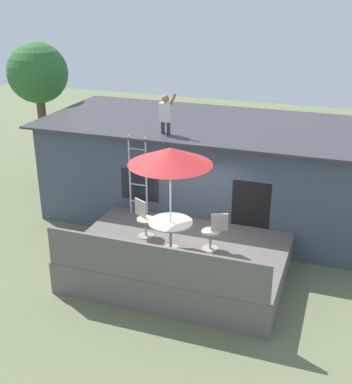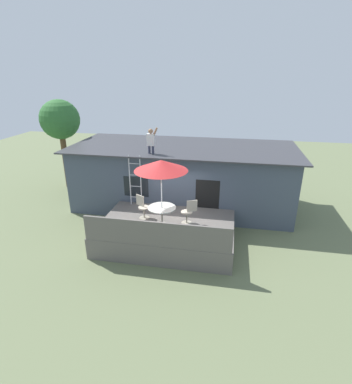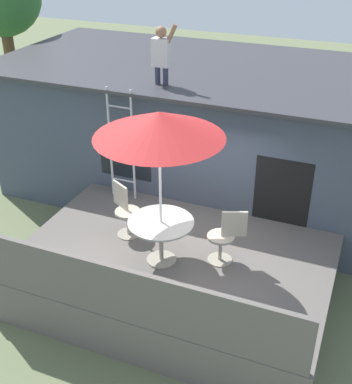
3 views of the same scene
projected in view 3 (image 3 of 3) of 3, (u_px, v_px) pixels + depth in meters
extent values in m
plane|color=#66704C|center=(175.00, 290.00, 8.78)|extent=(40.00, 40.00, 0.00)
cube|color=#424C5B|center=(238.00, 138.00, 10.97)|extent=(10.00, 4.00, 2.88)
cube|color=#38383D|center=(243.00, 71.00, 10.25)|extent=(10.50, 4.50, 0.06)
cube|color=black|center=(125.00, 156.00, 9.88)|extent=(1.10, 0.03, 0.90)
cube|color=black|center=(280.00, 210.00, 9.11)|extent=(1.00, 0.03, 2.00)
cube|color=#605B56|center=(175.00, 272.00, 8.58)|extent=(5.06, 3.52, 0.80)
cube|color=#605B56|center=(127.00, 296.00, 6.79)|extent=(4.96, 0.08, 0.90)
cylinder|color=#A59E8C|center=(161.00, 259.00, 8.21)|extent=(0.48, 0.48, 0.03)
cylinder|color=#A59E8C|center=(161.00, 241.00, 8.03)|extent=(0.07, 0.07, 0.71)
cylinder|color=#999E93|center=(161.00, 222.00, 7.86)|extent=(1.04, 1.04, 0.03)
cylinder|color=silver|center=(160.00, 196.00, 7.63)|extent=(0.04, 0.04, 2.40)
cone|color=red|center=(159.00, 125.00, 7.06)|extent=(1.90, 1.90, 0.38)
cylinder|color=silver|center=(110.00, 143.00, 9.58)|extent=(0.04, 0.04, 2.20)
cylinder|color=silver|center=(133.00, 147.00, 9.42)|extent=(0.04, 0.04, 2.20)
cylinder|color=silver|center=(123.00, 180.00, 9.87)|extent=(0.48, 0.03, 0.03)
cylinder|color=silver|center=(122.00, 157.00, 9.63)|extent=(0.48, 0.03, 0.03)
cylinder|color=silver|center=(121.00, 133.00, 9.38)|extent=(0.48, 0.03, 0.03)
cylinder|color=silver|center=(119.00, 107.00, 9.13)|extent=(0.48, 0.03, 0.03)
cylinder|color=#33384C|center=(158.00, 75.00, 9.30)|extent=(0.10, 0.10, 0.34)
cylinder|color=#33384C|center=(166.00, 76.00, 9.24)|extent=(0.10, 0.10, 0.34)
cube|color=silver|center=(161.00, 52.00, 9.06)|extent=(0.32, 0.20, 0.50)
sphere|color=#997051|center=(161.00, 32.00, 8.89)|extent=(0.20, 0.20, 0.20)
cylinder|color=#997051|center=(170.00, 36.00, 8.86)|extent=(0.26, 0.08, 0.44)
cylinder|color=#A59E8C|center=(129.00, 234.00, 8.86)|extent=(0.40, 0.40, 0.02)
cylinder|color=#A59E8C|center=(128.00, 223.00, 8.75)|extent=(0.06, 0.06, 0.44)
cylinder|color=#A59E8C|center=(128.00, 212.00, 8.64)|extent=(0.44, 0.44, 0.04)
cube|color=#A59E8C|center=(120.00, 195.00, 8.65)|extent=(0.37, 0.23, 0.44)
cylinder|color=#A59E8C|center=(220.00, 260.00, 8.21)|extent=(0.40, 0.40, 0.02)
cylinder|color=#A59E8C|center=(220.00, 249.00, 8.10)|extent=(0.06, 0.06, 0.44)
cylinder|color=#A59E8C|center=(221.00, 237.00, 7.99)|extent=(0.44, 0.44, 0.04)
cube|color=#A59E8C|center=(234.00, 224.00, 7.87)|extent=(0.39, 0.19, 0.44)
cylinder|color=brown|center=(13.00, 76.00, 14.11)|extent=(0.30, 0.30, 3.39)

